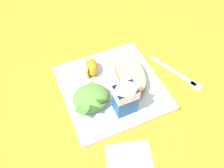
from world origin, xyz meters
name	(u,v)px	position (x,y,z in m)	size (l,w,h in m)	color
ground	(112,89)	(0.00, 0.00, 0.00)	(3.00, 3.00, 0.00)	orange
white_plate	(112,88)	(0.00, 0.00, 0.01)	(0.28, 0.28, 0.02)	silver
cheesy_pizza_bread	(130,73)	(-0.06, -0.01, 0.03)	(0.10, 0.18, 0.04)	#A87038
green_salad_pile	(91,98)	(0.07, 0.03, 0.04)	(0.10, 0.10, 0.04)	#5B8E3D
milk_carton	(126,96)	(0.00, 0.08, 0.08)	(0.06, 0.05, 0.11)	#23569E
orange_wedge_front	(92,67)	(0.03, -0.08, 0.04)	(0.05, 0.07, 0.04)	orange
paper_napkin	(130,165)	(0.05, 0.22, 0.00)	(0.11, 0.11, 0.00)	white
metal_fork	(179,74)	(-0.21, 0.03, 0.00)	(0.09, 0.18, 0.01)	silver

